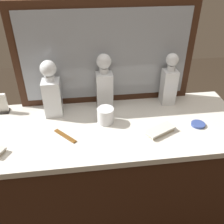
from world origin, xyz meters
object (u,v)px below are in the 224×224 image
at_px(silver_brush_rear, 160,131).
at_px(tortoiseshell_comb, 65,136).
at_px(porcelain_dish, 198,124).
at_px(crystal_decanter_front, 169,84).
at_px(crystal_tumbler_rear, 105,116).
at_px(crystal_decanter_left, 104,86).
at_px(napkin_holder, 3,105).
at_px(crystal_decanter_right, 52,94).

xyz_separation_m(silver_brush_rear, tortoiseshell_comb, (-0.45, 0.03, -0.01)).
relative_size(silver_brush_rear, porcelain_dish, 2.32).
distance_m(crystal_decanter_front, crystal_tumbler_rear, 0.41).
height_order(silver_brush_rear, porcelain_dish, silver_brush_rear).
xyz_separation_m(crystal_decanter_left, silver_brush_rear, (0.24, -0.29, -0.11)).
bearing_deg(tortoiseshell_comb, porcelain_dish, 0.19).
bearing_deg(silver_brush_rear, crystal_decanter_front, 66.22).
height_order(crystal_decanter_front, crystal_decanter_left, crystal_decanter_left).
height_order(porcelain_dish, tortoiseshell_comb, porcelain_dish).
relative_size(crystal_decanter_left, tortoiseshell_comb, 2.56).
relative_size(crystal_tumbler_rear, tortoiseshell_comb, 0.72).
height_order(crystal_decanter_left, porcelain_dish, crystal_decanter_left).
xyz_separation_m(silver_brush_rear, napkin_holder, (-0.79, 0.29, 0.03)).
bearing_deg(tortoiseshell_comb, napkin_holder, 142.07).
xyz_separation_m(crystal_decanter_left, porcelain_dish, (0.45, -0.26, -0.12)).
xyz_separation_m(crystal_decanter_front, crystal_tumbler_rear, (-0.37, -0.15, -0.08)).
bearing_deg(tortoiseshell_comb, crystal_decanter_front, 22.87).
relative_size(crystal_decanter_right, tortoiseshell_comb, 2.57).
bearing_deg(crystal_decanter_left, napkin_holder, -179.84).
distance_m(porcelain_dish, tortoiseshell_comb, 0.66).
bearing_deg(napkin_holder, silver_brush_rear, -20.18).
xyz_separation_m(crystal_decanter_right, porcelain_dish, (0.72, -0.20, -0.12)).
bearing_deg(crystal_decanter_left, crystal_decanter_front, -2.78).
relative_size(crystal_decanter_right, silver_brush_rear, 1.87).
distance_m(crystal_tumbler_rear, napkin_holder, 0.56).
relative_size(crystal_tumbler_rear, napkin_holder, 0.77).
xyz_separation_m(crystal_decanter_left, crystal_tumbler_rear, (-0.01, -0.17, -0.09)).
relative_size(crystal_decanter_front, porcelain_dish, 4.21).
bearing_deg(crystal_tumbler_rear, crystal_decanter_left, 85.56).
bearing_deg(crystal_tumbler_rear, crystal_decanter_front, 22.08).
xyz_separation_m(crystal_decanter_right, tortoiseshell_comb, (0.06, -0.21, -0.12)).
bearing_deg(crystal_decanter_right, porcelain_dish, -15.70).
distance_m(crystal_decanter_left, napkin_holder, 0.55).
bearing_deg(napkin_holder, tortoiseshell_comb, -37.93).
height_order(crystal_decanter_right, napkin_holder, crystal_decanter_right).
height_order(crystal_decanter_front, crystal_tumbler_rear, crystal_decanter_front).
relative_size(crystal_decanter_front, tortoiseshell_comb, 2.50).
relative_size(silver_brush_rear, napkin_holder, 1.47).
bearing_deg(silver_brush_rear, crystal_tumbler_rear, 154.06).
distance_m(crystal_decanter_right, crystal_decanter_left, 0.28).
xyz_separation_m(tortoiseshell_comb, napkin_holder, (-0.33, 0.26, 0.04)).
distance_m(porcelain_dish, napkin_holder, 1.03).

